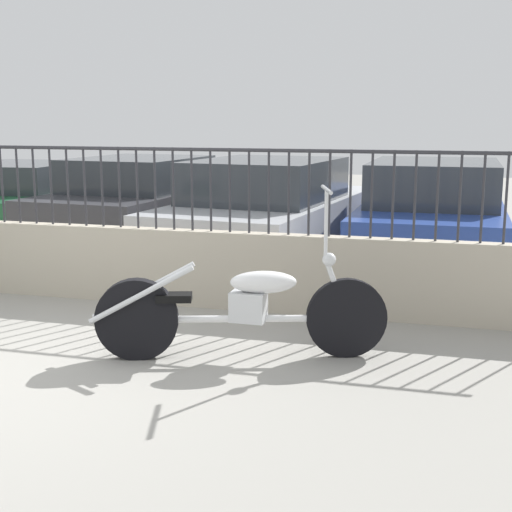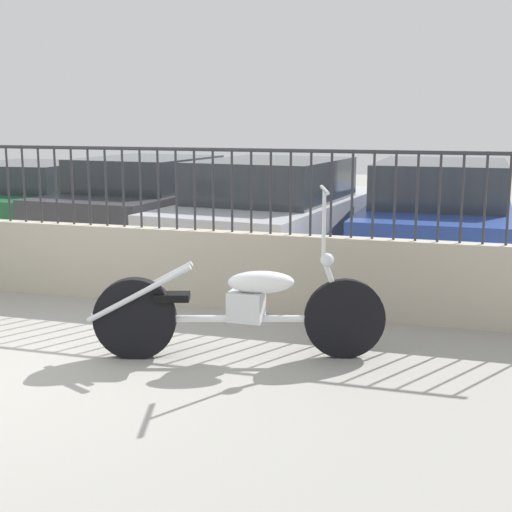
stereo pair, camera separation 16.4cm
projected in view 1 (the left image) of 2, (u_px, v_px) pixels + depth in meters
name	position (u px, v px, depth m)	size (l,w,h in m)	color
low_wall	(122.00, 264.00, 7.50)	(8.96, 0.18, 0.78)	#B2A893
fence_railing	(119.00, 174.00, 7.32)	(8.96, 0.04, 0.83)	#2D2D33
motorcycle_white	(228.00, 309.00, 5.68)	(2.31, 0.89, 1.38)	black
car_green	(27.00, 200.00, 11.22)	(2.00, 3.98, 1.22)	black
car_dark_grey	(145.00, 202.00, 10.57)	(2.10, 4.23, 1.34)	black
car_silver	(270.00, 210.00, 9.60)	(2.35, 4.64, 1.37)	black
car_blue	(433.00, 213.00, 9.25)	(1.76, 4.46, 1.37)	black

